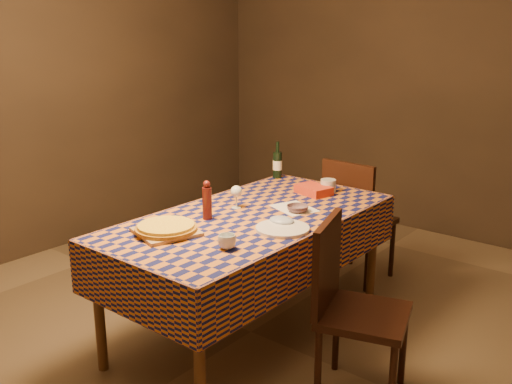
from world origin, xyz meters
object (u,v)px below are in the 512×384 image
pizza (166,227)px  wine_bottle (277,164)px  chair_right (348,300)px  chair_far (355,214)px  bowl (298,209)px  white_plate (283,228)px  dining_table (251,227)px  cutting_board (166,232)px

pizza → wine_bottle: bearing=101.3°
chair_right → chair_far: bearing=118.3°
pizza → wine_bottle: (-0.27, 1.34, 0.07)m
bowl → white_plate: 0.34m
pizza → bowl: (0.33, 0.75, -0.01)m
pizza → chair_far: bearing=81.3°
pizza → bowl: bearing=66.5°
dining_table → pizza: 0.56m
cutting_board → chair_far: size_ratio=0.32×
cutting_board → white_plate: (0.45, 0.44, -0.00)m
chair_far → pizza: bearing=-98.7°
dining_table → white_plate: white_plate is taller
dining_table → cutting_board: size_ratio=6.14×
pizza → wine_bottle: size_ratio=1.33×
dining_table → chair_right: bearing=-11.7°
bowl → white_plate: bearing=-68.8°
chair_far → white_plate: bearing=-80.1°
cutting_board → pizza: 0.03m
cutting_board → chair_far: chair_far is taller
white_plate → chair_right: bearing=-8.1°
chair_right → wine_bottle: bearing=140.6°
cutting_board → chair_right: chair_right is taller
dining_table → chair_far: size_ratio=1.98×
pizza → chair_far: size_ratio=0.39×
cutting_board → wine_bottle: wine_bottle is taller
bowl → chair_far: bearing=95.5°
dining_table → chair_far: chair_far is taller
wine_bottle → white_plate: bearing=-51.5°
pizza → white_plate: bearing=44.2°
white_plate → bowl: bearing=111.2°
cutting_board → bowl: 0.82m
bowl → wine_bottle: size_ratio=0.48×
cutting_board → pizza: pizza is taller
chair_far → chair_right: size_ratio=1.00×
dining_table → cutting_board: bearing=-105.5°
wine_bottle → white_plate: (0.72, -0.90, -0.09)m
cutting_board → dining_table: bearing=74.5°
wine_bottle → chair_right: (1.18, -0.97, -0.35)m
wine_bottle → cutting_board: bearing=-78.7°
dining_table → wine_bottle: bearing=117.2°
wine_bottle → chair_far: bearing=27.4°
chair_right → white_plate: bearing=171.9°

